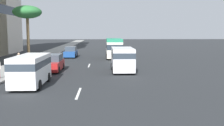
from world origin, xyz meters
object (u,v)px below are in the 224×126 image
at_px(minibus_fifth, 114,48).
at_px(palm_tree, 27,13).
at_px(car_lead, 52,63).
at_px(van_second, 31,68).
at_px(van_third, 122,58).
at_px(car_fourth, 71,52).
at_px(pedestrian_near_lamp, 19,60).

distance_m(minibus_fifth, palm_tree, 13.41).
bearing_deg(minibus_fifth, car_lead, 151.07).
bearing_deg(van_second, van_third, 131.70).
bearing_deg(van_second, minibus_fifth, 160.25).
relative_size(car_lead, car_fourth, 1.03).
height_order(car_lead, van_second, van_second).
distance_m(van_second, palm_tree, 20.16).
bearing_deg(palm_tree, pedestrian_near_lamp, -169.48).
bearing_deg(van_second, palm_tree, -164.10).
bearing_deg(car_lead, minibus_fifth, 151.07).
xyz_separation_m(van_second, car_fourth, (21.66, -0.38, -0.52)).
distance_m(car_lead, palm_tree, 13.97).
bearing_deg(car_fourth, van_third, 24.59).
bearing_deg(van_second, car_lead, 178.38).
relative_size(minibus_fifth, pedestrian_near_lamp, 3.58).
xyz_separation_m(pedestrian_near_lamp, palm_tree, (11.00, 2.04, 5.56)).
distance_m(van_second, van_third, 9.80).
relative_size(van_second, van_third, 1.09).
xyz_separation_m(minibus_fifth, palm_tree, (-1.00, 12.40, 5.03)).
relative_size(minibus_fifth, palm_tree, 0.80).
height_order(van_third, palm_tree, palm_tree).
bearing_deg(minibus_fifth, palm_tree, 94.62).
xyz_separation_m(car_fourth, minibus_fifth, (-1.97, -6.69, 0.83)).
bearing_deg(car_lead, pedestrian_near_lamp, -96.85).
height_order(minibus_fifth, palm_tree, palm_tree).
xyz_separation_m(van_second, palm_tree, (18.69, 5.33, 5.34)).
xyz_separation_m(van_second, minibus_fifth, (19.69, -7.07, 0.32)).
bearing_deg(car_fourth, van_second, -1.02).
relative_size(car_lead, van_second, 0.88).
height_order(van_third, car_fourth, van_third).
bearing_deg(pedestrian_near_lamp, van_second, -37.31).
bearing_deg(car_lead, van_second, -1.62).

